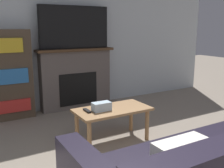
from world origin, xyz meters
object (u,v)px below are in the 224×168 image
Objects in this scene: fireplace at (76,78)px; tv at (75,27)px; coffee_table at (112,113)px; bookshelf at (9,75)px.

fireplace is 1.10× the size of tv.
bookshelf is (-0.92, 1.51, 0.32)m from coffee_table.
bookshelf reaches higher than fireplace.
tv is 1.32× the size of coffee_table.
fireplace is 0.98× the size of bookshelf.
tv is at bearing 0.14° from bookshelf.
coffee_table is at bearing -95.93° from fireplace.
fireplace is 1.09m from bookshelf.
fireplace is 0.86m from tv.
tv is (0.00, -0.02, 0.86)m from fireplace.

